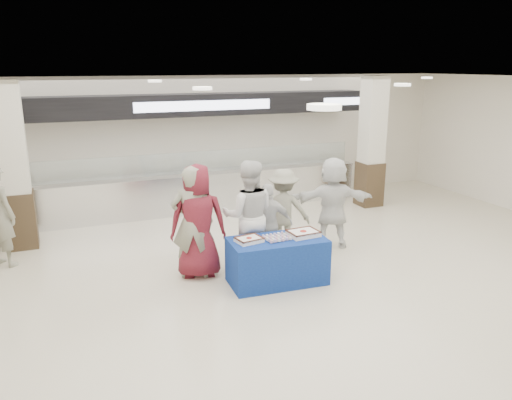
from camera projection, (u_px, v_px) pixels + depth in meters
name	position (u px, v px, depth m)	size (l,w,h in m)	color
ground	(305.00, 302.00, 7.50)	(14.00, 14.00, 0.00)	beige
serving_line	(202.00, 163.00, 12.02)	(8.70, 0.85, 2.80)	silver
column_left	(15.00, 170.00, 9.39)	(0.55, 0.55, 3.20)	#342617
column_right	(371.00, 145.00, 12.30)	(0.55, 0.55, 3.20)	#342617
display_table	(277.00, 261.00, 8.09)	(1.55, 0.78, 0.75)	navy
sheet_cake_left	(249.00, 239.00, 7.85)	(0.44, 0.37, 0.09)	white
sheet_cake_right	(303.00, 233.00, 8.13)	(0.50, 0.40, 0.10)	white
cupcake_tray	(277.00, 238.00, 7.97)	(0.37, 0.29, 0.06)	#ADADB2
civilian_maroon	(198.00, 221.00, 8.21)	(0.94, 0.61, 1.92)	maroon
soldier_a	(193.00, 223.00, 8.17)	(0.69, 0.45, 1.90)	gray
chef_tall	(248.00, 216.00, 8.50)	(0.93, 0.73, 1.92)	silver
chef_short	(268.00, 224.00, 8.78)	(0.86, 0.36, 1.47)	silver
soldier_b	(283.00, 210.00, 9.44)	(1.02, 0.59, 1.58)	gray
civilian_white	(332.00, 203.00, 9.57)	(1.65, 0.53, 1.78)	white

